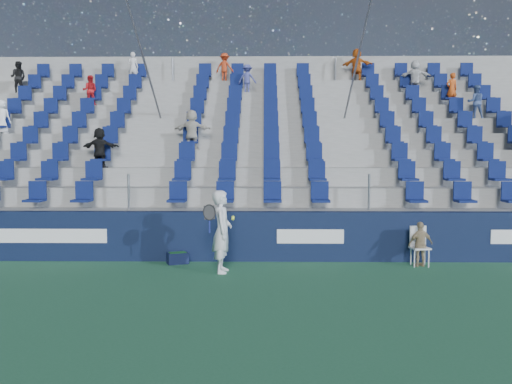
# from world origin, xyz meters

# --- Properties ---
(ground) EXTENTS (70.00, 70.00, 0.00)m
(ground) POSITION_xyz_m (0.00, 0.00, 0.00)
(ground) COLOR #2D6B46
(ground) RESTS_ON ground
(sponsor_wall) EXTENTS (24.00, 0.32, 1.20)m
(sponsor_wall) POSITION_xyz_m (0.00, 3.15, 0.60)
(sponsor_wall) COLOR #0E1836
(sponsor_wall) RESTS_ON ground
(grandstand) EXTENTS (24.00, 8.17, 6.63)m
(grandstand) POSITION_xyz_m (-0.00, 8.24, 2.14)
(grandstand) COLOR #A2A29D
(grandstand) RESTS_ON ground
(tennis_player) EXTENTS (0.69, 0.67, 1.81)m
(tennis_player) POSITION_xyz_m (-0.53, 1.78, 0.91)
(tennis_player) COLOR white
(tennis_player) RESTS_ON ground
(line_judge_chair) EXTENTS (0.46, 0.47, 0.92)m
(line_judge_chair) POSITION_xyz_m (4.00, 2.65, 0.52)
(line_judge_chair) COLOR white
(line_judge_chair) RESTS_ON ground
(line_judge) EXTENTS (0.66, 0.42, 1.04)m
(line_judge) POSITION_xyz_m (4.00, 2.50, 0.52)
(line_judge) COLOR tan
(line_judge) RESTS_ON ground
(ball_bin) EXTENTS (0.56, 0.47, 0.27)m
(ball_bin) POSITION_xyz_m (-1.66, 2.75, 0.15)
(ball_bin) COLOR #10183B
(ball_bin) RESTS_ON ground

